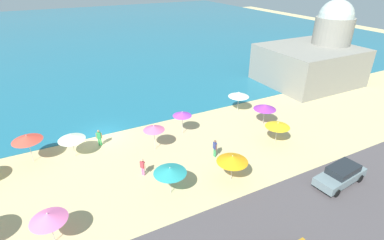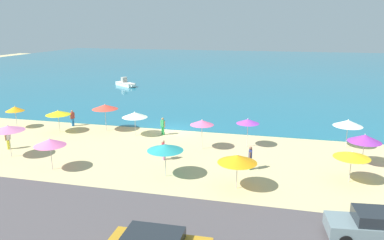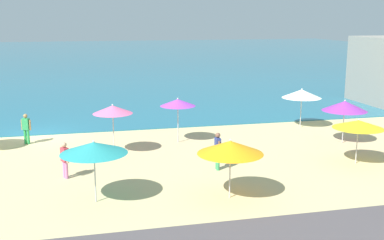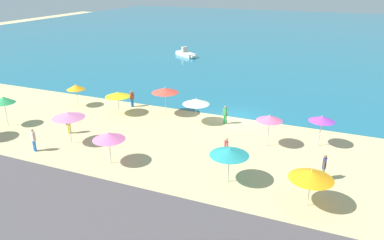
# 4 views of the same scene
# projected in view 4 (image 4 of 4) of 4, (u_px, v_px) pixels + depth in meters

# --- Properties ---
(ground_plane) EXTENTS (160.00, 160.00, 0.00)m
(ground_plane) POSITION_uv_depth(u_px,v_px,m) (237.00, 118.00, 34.10)
(ground_plane) COLOR #CCBA81
(sea) EXTENTS (150.00, 110.00, 0.05)m
(sea) POSITION_uv_depth(u_px,v_px,m) (309.00, 34.00, 81.31)
(sea) COLOR #1D6883
(sea) RESTS_ON ground_plane
(coastal_road) EXTENTS (80.00, 8.00, 0.06)m
(coastal_road) POSITION_uv_depth(u_px,v_px,m) (134.00, 236.00, 18.63)
(coastal_road) COLOR #4D4749
(coastal_road) RESTS_ON ground_plane
(beach_umbrella_2) EXTENTS (2.48, 2.48, 2.30)m
(beach_umbrella_2) POSITION_uv_depth(u_px,v_px,m) (311.00, 175.00, 20.44)
(beach_umbrella_2) COLOR #B2B2B7
(beach_umbrella_2) RESTS_ON ground_plane
(beach_umbrella_4) EXTENTS (1.91, 1.91, 2.46)m
(beach_umbrella_4) POSITION_uv_depth(u_px,v_px,m) (322.00, 119.00, 27.74)
(beach_umbrella_4) COLOR #B2B2B7
(beach_umbrella_4) RESTS_ON ground_plane
(beach_umbrella_5) EXTENTS (2.47, 2.47, 2.58)m
(beach_umbrella_5) POSITION_uv_depth(u_px,v_px,m) (68.00, 115.00, 28.12)
(beach_umbrella_5) COLOR #B2B2B7
(beach_umbrella_5) RESTS_ON ground_plane
(beach_umbrella_6) EXTENTS (2.31, 2.31, 2.18)m
(beach_umbrella_6) POSITION_uv_depth(u_px,v_px,m) (118.00, 94.00, 34.35)
(beach_umbrella_6) COLOR #B2B2B7
(beach_umbrella_6) RESTS_ON ground_plane
(beach_umbrella_7) EXTENTS (2.45, 2.45, 2.35)m
(beach_umbrella_7) POSITION_uv_depth(u_px,v_px,m) (229.00, 152.00, 22.85)
(beach_umbrella_7) COLOR #B2B2B7
(beach_umbrella_7) RESTS_ON ground_plane
(beach_umbrella_8) EXTENTS (2.48, 2.48, 2.65)m
(beach_umbrella_8) POSITION_uv_depth(u_px,v_px,m) (165.00, 90.00, 34.02)
(beach_umbrella_8) COLOR #B2B2B7
(beach_umbrella_8) RESTS_ON ground_plane
(beach_umbrella_9) EXTENTS (1.78, 1.78, 2.25)m
(beach_umbrella_9) POSITION_uv_depth(u_px,v_px,m) (76.00, 87.00, 36.42)
(beach_umbrella_9) COLOR #B2B2B7
(beach_umbrella_9) RESTS_ON ground_plane
(beach_umbrella_10) EXTENTS (1.86, 1.86, 2.66)m
(beach_umbrella_10) POSITION_uv_depth(u_px,v_px,m) (4.00, 100.00, 31.53)
(beach_umbrella_10) COLOR #B2B2B7
(beach_umbrella_10) RESTS_ON ground_plane
(beach_umbrella_12) EXTENTS (2.22, 2.22, 2.35)m
(beach_umbrella_12) POSITION_uv_depth(u_px,v_px,m) (109.00, 136.00, 25.17)
(beach_umbrella_12) COLOR #B2B2B7
(beach_umbrella_12) RESTS_ON ground_plane
(beach_umbrella_13) EXTENTS (1.96, 1.96, 2.54)m
(beach_umbrella_13) POSITION_uv_depth(u_px,v_px,m) (270.00, 118.00, 27.70)
(beach_umbrella_13) COLOR #B2B2B7
(beach_umbrella_13) RESTS_ON ground_plane
(beach_umbrella_14) EXTENTS (2.34, 2.34, 2.28)m
(beach_umbrella_14) POSITION_uv_depth(u_px,v_px,m) (196.00, 101.00, 32.21)
(beach_umbrella_14) COLOR #B2B2B7
(beach_umbrella_14) RESTS_ON ground_plane
(bather_0) EXTENTS (0.28, 0.56, 1.70)m
(bather_0) POSITION_uv_depth(u_px,v_px,m) (68.00, 122.00, 30.43)
(bather_0) COLOR yellow
(bather_0) RESTS_ON ground_plane
(bather_1) EXTENTS (0.55, 0.31, 1.78)m
(bather_1) POSITION_uv_depth(u_px,v_px,m) (33.00, 139.00, 27.31)
(bather_1) COLOR blue
(bather_1) RESTS_ON ground_plane
(bather_2) EXTENTS (0.33, 0.54, 1.65)m
(bather_2) POSITION_uv_depth(u_px,v_px,m) (132.00, 98.00, 36.64)
(bather_2) COLOR #2578C4
(bather_2) RESTS_ON ground_plane
(bather_3) EXTENTS (0.53, 0.35, 1.66)m
(bather_3) POSITION_uv_depth(u_px,v_px,m) (225.00, 114.00, 32.41)
(bather_3) COLOR green
(bather_3) RESTS_ON ground_plane
(bather_4) EXTENTS (0.23, 0.57, 1.70)m
(bather_4) POSITION_uv_depth(u_px,v_px,m) (324.00, 166.00, 23.53)
(bather_4) COLOR #389458
(bather_4) RESTS_ON ground_plane
(bather_5) EXTENTS (0.37, 0.51, 1.57)m
(bather_5) POSITION_uv_depth(u_px,v_px,m) (226.00, 147.00, 26.28)
(bather_5) COLOR #CD72A4
(bather_5) RESTS_ON ground_plane
(skiff_nearshore) EXTENTS (4.36, 3.54, 1.43)m
(skiff_nearshore) POSITION_uv_depth(u_px,v_px,m) (186.00, 54.00, 59.40)
(skiff_nearshore) COLOR silver
(skiff_nearshore) RESTS_ON sea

